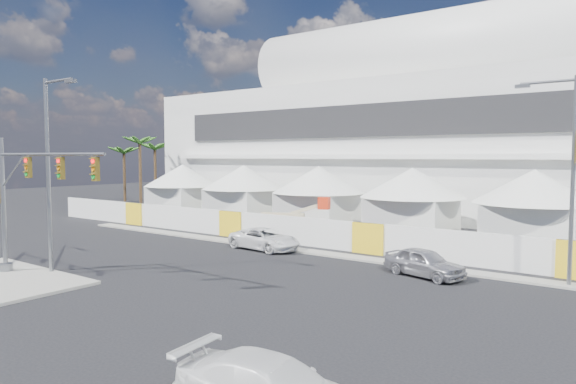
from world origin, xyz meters
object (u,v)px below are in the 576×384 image
Objects in this scene: streetlight_median at (51,162)px; streetlight_curb at (568,165)px; traffic_mast at (22,199)px; pickup_curb at (265,239)px; sedan_silver at (424,262)px; boom_lift at (276,227)px.

streetlight_median is 26.00m from streetlight_curb.
traffic_mast is 27.06m from streetlight_curb.
streetlight_median is at bearing 166.05° from pickup_curb.
pickup_curb is at bearing 70.93° from traffic_mast.
streetlight_curb is at bearing 30.77° from streetlight_median.
pickup_curb is 18.65m from streetlight_curb.
sedan_silver is 0.44× the size of streetlight_curb.
sedan_silver is at bearing -89.93° from pickup_curb.
streetlight_curb is 1.53× the size of boom_lift.
streetlight_median is at bearing -116.46° from boom_lift.
streetlight_curb is (22.67, 14.68, 1.73)m from traffic_mast.
streetlight_median reaches higher than boom_lift.
streetlight_median is (0.33, 1.38, 1.88)m from traffic_mast.
pickup_curb is 14.98m from traffic_mast.
pickup_curb is 0.51× the size of streetlight_curb.
boom_lift is at bearing 84.58° from sedan_silver.
streetlight_curb reaches higher than boom_lift.
streetlight_curb is 21.11m from boom_lift.
streetlight_curb is (6.23, 2.06, 5.12)m from sedan_silver.
sedan_silver is at bearing 37.53° from traffic_mast.
streetlight_median is 1.54× the size of boom_lift.
pickup_curb is 0.79× the size of boom_lift.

